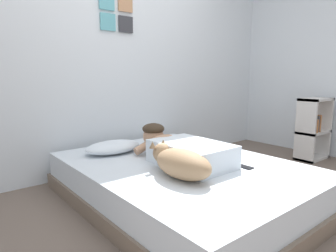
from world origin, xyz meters
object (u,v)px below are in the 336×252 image
at_px(pillow, 113,147).
at_px(person_lying, 180,149).
at_px(cell_phone, 244,167).
at_px(dog, 180,162).
at_px(bed, 182,182).
at_px(coffee_cup, 176,144).
at_px(bookshelf, 313,128).

relative_size(pillow, person_lying, 0.57).
xyz_separation_m(pillow, person_lying, (0.30, -0.58, 0.05)).
bearing_deg(cell_phone, dog, 164.22).
distance_m(bed, coffee_cup, 0.54).
bearing_deg(coffee_cup, dog, -128.57).
distance_m(bed, person_lying, 0.27).
height_order(bed, pillow, pillow).
height_order(pillow, cell_phone, pillow).
bearing_deg(bookshelf, dog, -176.04).
xyz_separation_m(pillow, dog, (0.05, -0.87, 0.05)).
height_order(dog, bookshelf, bookshelf).
relative_size(person_lying, coffee_cup, 7.36).
relative_size(pillow, bookshelf, 0.69).
bearing_deg(dog, bed, 45.35).
height_order(bed, cell_phone, cell_phone).
distance_m(person_lying, cell_phone, 0.53).
bearing_deg(pillow, bed, -65.87).
xyz_separation_m(person_lying, dog, (-0.25, -0.29, -0.00)).
height_order(bed, coffee_cup, coffee_cup).
xyz_separation_m(bed, dog, (-0.24, -0.24, 0.26)).
distance_m(pillow, coffee_cup, 0.60).
bearing_deg(bed, pillow, 114.13).
height_order(pillow, bookshelf, bookshelf).
relative_size(pillow, cell_phone, 3.71).
xyz_separation_m(bed, cell_phone, (0.29, -0.39, 0.17)).
bearing_deg(dog, person_lying, 49.19).
distance_m(pillow, bookshelf, 2.44).
height_order(bed, person_lying, person_lying).
xyz_separation_m(person_lying, cell_phone, (0.27, -0.44, -0.10)).
xyz_separation_m(dog, cell_phone, (0.53, -0.15, -0.10)).
distance_m(dog, coffee_cup, 0.83).
distance_m(bed, pillow, 0.72).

